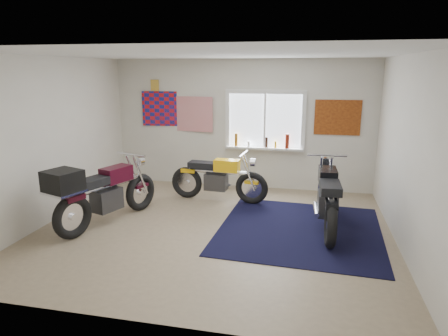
% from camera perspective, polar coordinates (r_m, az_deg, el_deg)
% --- Properties ---
extents(ground, '(5.50, 5.50, 0.00)m').
position_cam_1_polar(ground, '(6.46, -1.47, -8.74)').
color(ground, '#9E896B').
rests_on(ground, ground).
extents(room_shell, '(5.50, 5.50, 5.50)m').
position_cam_1_polar(room_shell, '(6.02, -1.56, 5.83)').
color(room_shell, white).
rests_on(room_shell, ground).
extents(navy_rug, '(2.63, 2.72, 0.01)m').
position_cam_1_polar(navy_rug, '(6.53, 10.73, -8.65)').
color(navy_rug, black).
rests_on(navy_rug, ground).
extents(window_assembly, '(1.66, 0.17, 1.26)m').
position_cam_1_polar(window_assembly, '(8.38, 5.84, 6.19)').
color(window_assembly, white).
rests_on(window_assembly, room_shell).
extents(oil_bottles, '(1.15, 0.09, 0.30)m').
position_cam_1_polar(oil_bottles, '(8.36, 6.17, 3.80)').
color(oil_bottles, '#915715').
rests_on(oil_bottles, window_assembly).
extents(flag_display, '(1.60, 0.10, 1.17)m').
position_cam_1_polar(flag_display, '(8.91, -9.86, 11.56)').
color(flag_display, red).
rests_on(flag_display, room_shell).
extents(triumph_poster, '(0.90, 0.03, 0.70)m').
position_cam_1_polar(triumph_poster, '(8.34, 15.90, 6.95)').
color(triumph_poster, '#A54C14').
rests_on(triumph_poster, room_shell).
extents(yellow_triumph, '(1.95, 0.58, 0.98)m').
position_cam_1_polar(yellow_triumph, '(7.68, -0.85, -1.60)').
color(yellow_triumph, black).
rests_on(yellow_triumph, ground).
extents(black_chrome_bike, '(0.66, 2.15, 1.10)m').
position_cam_1_polar(black_chrome_bike, '(6.56, 14.53, -4.32)').
color(black_chrome_bike, black).
rests_on(black_chrome_bike, navy_rug).
extents(maroon_tourer, '(1.06, 2.11, 1.09)m').
position_cam_1_polar(maroon_tourer, '(6.70, -17.26, -3.39)').
color(maroon_tourer, black).
rests_on(maroon_tourer, ground).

